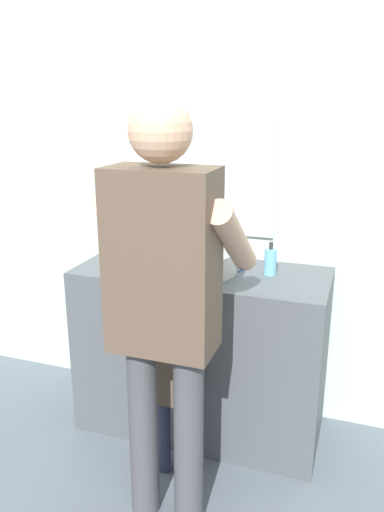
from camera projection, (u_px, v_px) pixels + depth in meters
The scene contains 9 objects.
ground_plane at pixel (182, 457), 2.55m from camera, with size 14.00×14.00×0.00m, color slate.
back_wall at pixel (221, 172), 2.72m from camera, with size 4.40×0.10×2.70m.
vanity_cabinet at pixel (201, 350), 2.69m from camera, with size 1.27×0.54×0.90m, color #4C5156.
sink_basin at pixel (201, 261), 2.53m from camera, with size 0.36×0.36×0.11m.
faucet at pixel (213, 245), 2.72m from camera, with size 0.18×0.14×0.18m.
toothbrush_cup at pixel (132, 251), 2.72m from camera, with size 0.07×0.07×0.21m.
soap_bottle at pixel (270, 261), 2.48m from camera, with size 0.06×0.06×0.17m.
child_toddler at pixel (174, 377), 2.31m from camera, with size 0.26×0.26×0.85m.
adult_parent at pixel (165, 288), 1.92m from camera, with size 0.54×0.56×1.73m.
Camera 1 is at (0.75, -2.01, 1.72)m, focal length 35.70 mm.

